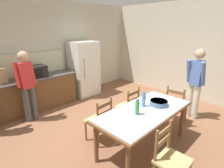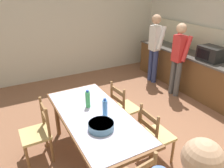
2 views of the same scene
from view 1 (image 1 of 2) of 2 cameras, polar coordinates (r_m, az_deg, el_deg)
The scene contains 18 objects.
ground_plane at distance 3.85m, azimuth -1.33°, elevation -15.64°, with size 8.32×8.32×0.00m, color brown.
wall_back at distance 5.50m, azimuth -21.12°, elevation 9.70°, with size 6.52×0.12×2.90m, color beige.
wall_right at distance 5.97m, azimuth 22.35°, elevation 10.13°, with size 0.12×5.20×2.90m, color beige.
kitchen_counter at distance 5.00m, azimuth -29.03°, elevation -4.09°, with size 3.18×0.66×0.89m.
counter_splashback at distance 5.10m, azimuth -31.27°, elevation 4.69°, with size 3.14×0.03×0.60m, color beige.
refrigerator at distance 5.70m, azimuth -9.07°, elevation 4.92°, with size 0.81×0.73×1.73m.
microwave at distance 4.98m, azimuth -23.60°, elevation 3.78°, with size 0.50×0.39×0.30m.
paper_bag at distance 4.75m, azimuth -32.59°, elevation 2.16°, with size 0.24×0.16×0.36m, color tan.
dining_table at distance 3.15m, azimuth 10.70°, elevation -9.64°, with size 1.90×0.88×0.77m.
bottle_near_centre at distance 2.88m, azimuth 8.24°, elevation -7.60°, with size 0.07×0.07×0.27m.
bottle_off_centre at distance 3.19m, azimuth 10.28°, elevation -5.12°, with size 0.07×0.07×0.27m.
serving_bowl at distance 3.32m, azimuth 15.03°, elevation -5.88°, with size 0.32×0.32×0.09m.
chair_side_far_left at distance 3.41m, azimuth -4.05°, elevation -11.81°, with size 0.45×0.43×0.91m.
chair_side_far_right at distance 3.95m, azimuth 5.32°, elevation -7.42°, with size 0.43×0.41×0.91m.
chair_side_near_left at distance 2.69m, azimuth 18.54°, elevation -22.23°, with size 0.43×0.41×0.91m.
chair_head_end at distance 4.25m, azimuth 20.14°, elevation -6.63°, with size 0.44×0.46×0.91m.
person_at_counter at distance 4.39m, azimuth -26.00°, elevation 0.24°, with size 0.42×0.29×1.66m.
person_by_table at distance 4.51m, azimuth 25.67°, elevation 0.95°, with size 0.31×0.44×1.69m.
Camera 1 is at (-2.19, -2.34, 2.14)m, focal length 28.00 mm.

